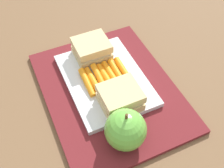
% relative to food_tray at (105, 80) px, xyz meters
% --- Properties ---
extents(ground_plane, '(2.40, 2.40, 0.00)m').
position_rel_food_tray_xyz_m(ground_plane, '(0.03, 0.00, -0.02)').
color(ground_plane, brown).
extents(lunchbag_mat, '(0.36, 0.28, 0.01)m').
position_rel_food_tray_xyz_m(lunchbag_mat, '(0.03, 0.00, -0.01)').
color(lunchbag_mat, maroon).
rests_on(lunchbag_mat, ground_plane).
extents(food_tray, '(0.23, 0.17, 0.01)m').
position_rel_food_tray_xyz_m(food_tray, '(0.00, 0.00, 0.00)').
color(food_tray, white).
rests_on(food_tray, lunchbag_mat).
extents(sandwich_half_left, '(0.07, 0.08, 0.04)m').
position_rel_food_tray_xyz_m(sandwich_half_left, '(-0.08, 0.00, 0.03)').
color(sandwich_half_left, '#DBC189').
rests_on(sandwich_half_left, food_tray).
extents(sandwich_half_right, '(0.07, 0.08, 0.04)m').
position_rel_food_tray_xyz_m(sandwich_half_right, '(0.08, 0.00, 0.03)').
color(sandwich_half_right, '#DBC189').
rests_on(sandwich_half_right, food_tray).
extents(carrot_sticks_bundle, '(0.08, 0.10, 0.02)m').
position_rel_food_tray_xyz_m(carrot_sticks_bundle, '(0.00, 0.00, 0.01)').
color(carrot_sticks_bundle, orange).
rests_on(carrot_sticks_bundle, food_tray).
extents(apple, '(0.08, 0.08, 0.09)m').
position_rel_food_tray_xyz_m(apple, '(0.15, -0.02, 0.03)').
color(apple, '#66B742').
rests_on(apple, lunchbag_mat).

